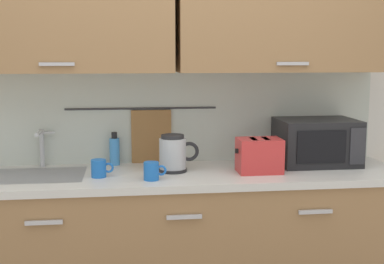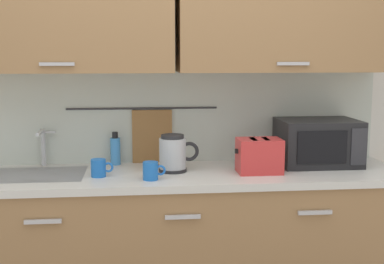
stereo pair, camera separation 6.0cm
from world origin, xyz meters
name	(u,v)px [view 1 (the left image)]	position (x,y,z in m)	size (l,w,h in m)	color
counter_unit	(176,248)	(-0.01, 0.30, 0.46)	(2.53, 0.64, 0.90)	#997047
back_wall_assembly	(174,59)	(0.00, 0.53, 1.52)	(3.70, 0.41, 2.50)	silver
sink_faucet	(41,143)	(-0.77, 0.53, 1.04)	(0.09, 0.17, 0.22)	#B2B5BA
microwave	(316,142)	(0.84, 0.41, 1.04)	(0.46, 0.35, 0.27)	black
electric_kettle	(173,154)	(-0.02, 0.32, 1.00)	(0.23, 0.16, 0.21)	black
dish_soap_bottle	(115,151)	(-0.35, 0.54, 0.99)	(0.06, 0.06, 0.20)	#3F8CD8
mug_near_sink	(99,168)	(-0.43, 0.23, 0.95)	(0.12, 0.08, 0.09)	blue
toaster	(259,155)	(0.45, 0.24, 1.00)	(0.26, 0.17, 0.19)	red
mug_by_kettle	(152,171)	(-0.15, 0.14, 0.95)	(0.12, 0.08, 0.09)	blue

